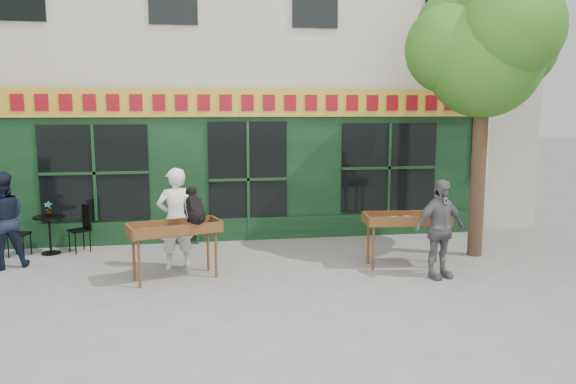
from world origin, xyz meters
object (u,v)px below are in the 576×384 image
man_right (439,229)px  book_cart_center (175,232)px  man_left (2,220)px  woman (176,219)px  book_cart_right (406,222)px  bistro_table (49,227)px  dog (195,204)px

man_right → book_cart_center: bearing=157.2°
man_left → book_cart_center: bearing=134.4°
woman → book_cart_right: bearing=155.8°
woman → bistro_table: bearing=-46.7°
dog → man_right: 4.16m
woman → bistro_table: woman is taller
bistro_table → man_left: bearing=-122.9°
dog → woman: bearing=99.7°
book_cart_right → bistro_table: (-6.67, 1.99, -0.28)m
woman → man_right: woman is taller
book_cart_right → man_left: man_left is taller
dog → woman: size_ratio=0.33×
bistro_table → man_right: bearing=-21.5°
book_cart_center → bistro_table: book_cart_center is taller
book_cart_center → man_left: bearing=142.0°
woman → book_cart_right: (4.15, -0.54, -0.10)m
book_cart_center → man_right: 4.49m
man_right → bistro_table: bearing=143.9°
woman → man_right: 4.63m
dog → man_left: bearing=143.3°
man_right → man_left: (-7.55, 1.84, 0.03)m
woman → book_cart_right: woman is taller
woman → man_left: size_ratio=1.04×
man_left → woman: bearing=145.5°
woman → bistro_table: 2.93m
book_cart_center → woman: 0.66m
book_cart_center → man_left: man_left is taller
bistro_table → dog: bearing=-36.8°
man_right → man_left: 7.77m
dog → man_right: man_right is taller
book_cart_right → bistro_table: book_cart_right is taller
dog → man_left: size_ratio=0.34×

